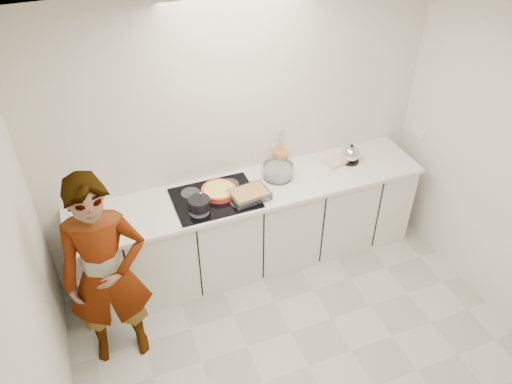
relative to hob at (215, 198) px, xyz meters
name	(u,v)px	position (x,y,z in m)	size (l,w,h in m)	color
floor	(309,366)	(0.35, -1.26, -0.92)	(3.60, 3.20, 0.00)	beige
ceiling	(342,62)	(0.35, -1.26, 1.68)	(3.60, 3.20, 0.00)	white
wall_back	(239,134)	(0.35, 0.34, 0.38)	(3.60, 0.00, 2.60)	silver
wall_left	(29,335)	(-1.45, -1.26, 0.38)	(0.00, 3.20, 2.60)	silver
base_cabinets	(252,228)	(0.35, 0.02, -0.48)	(3.20, 0.58, 0.87)	silver
countertop	(252,190)	(0.35, 0.02, -0.03)	(3.24, 0.64, 0.04)	white
hob	(215,198)	(0.00, 0.00, 0.00)	(0.72, 0.54, 0.01)	black
tart_dish	(219,191)	(0.05, 0.04, 0.03)	(0.31, 0.31, 0.05)	red
saucepan	(199,204)	(-0.17, -0.10, 0.06)	(0.23, 0.23, 0.17)	black
baking_dish	(249,194)	(0.28, -0.11, 0.04)	(0.36, 0.28, 0.06)	silver
mixing_bowl	(278,171)	(0.64, 0.10, 0.05)	(0.35, 0.35, 0.13)	silver
tea_towel	(336,161)	(1.25, 0.11, 0.01)	(0.22, 0.16, 0.04)	white
kettle	(351,154)	(1.38, 0.08, 0.08)	(0.23, 0.23, 0.19)	black
utensil_crock	(281,159)	(0.73, 0.25, 0.08)	(0.13, 0.13, 0.16)	orange
cook	(107,275)	(-1.01, -0.53, -0.05)	(0.64, 0.42, 1.74)	silver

